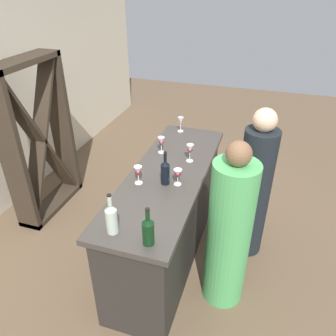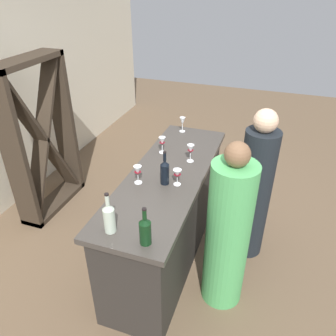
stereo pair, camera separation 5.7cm
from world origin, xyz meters
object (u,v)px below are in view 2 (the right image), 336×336
Objects in this scene: wine_rack at (42,139)px; wine_bottle_center_near_black at (165,172)px; wine_bottle_leftmost_dark_green at (145,230)px; wine_glass_near_left at (177,174)px; person_center_guest at (254,191)px; wine_bottle_second_left_clear_pale at (109,217)px; person_left_guest at (228,235)px; wine_glass_near_center at (191,150)px; wine_glass_near_right at (182,122)px; wine_glass_far_left at (162,142)px; wine_glass_far_center at (138,171)px.

wine_rack is 5.88× the size of wine_bottle_center_near_black.
wine_bottle_leftmost_dark_green is at bearing -124.38° from wine_rack.
wine_glass_near_left is 0.88m from person_center_guest.
wine_glass_near_left is at bearing -20.30° from wine_bottle_second_left_clear_pale.
wine_glass_near_center is at bearing -35.05° from person_left_guest.
person_left_guest is (-1.24, -0.78, -0.39)m from wine_glass_near_right.
person_left_guest is at bearing 65.67° from person_center_guest.
wine_bottle_center_near_black is at bearing -157.81° from wine_glass_far_left.
wine_bottle_leftmost_dark_green is 1.83m from wine_glass_near_right.
person_left_guest reaches higher than wine_bottle_leftmost_dark_green.
wine_glass_far_left is at bearing -89.16° from wine_rack.
wine_bottle_center_near_black is (0.73, 0.12, 0.01)m from wine_bottle_leftmost_dark_green.
person_left_guest is at bearing -130.13° from wine_glass_far_left.
wine_glass_far_left is 0.11× the size of person_left_guest.
wine_bottle_center_near_black reaches higher than wine_glass_near_left.
wine_bottle_leftmost_dark_green is 0.91× the size of wine_bottle_second_left_clear_pale.
wine_glass_near_right is at bearing 0.41° from wine_bottle_second_left_clear_pale.
wine_rack is 1.63m from wine_glass_near_right.
wine_glass_far_left is 1.02m from person_center_guest.
wine_rack is 1.48m from wine_glass_far_left.
wine_bottle_second_left_clear_pale is 1.55m from person_center_guest.
wine_bottle_center_near_black is 1.82× the size of wine_glass_near_right.
wine_rack reaches higher than person_left_guest.
wine_rack is 1.80m from wine_glass_near_center.
wine_glass_far_left is at bearing 75.82° from wine_glass_near_center.
wine_bottle_leftmost_dark_green is 1.97× the size of wine_glass_near_left.
wine_bottle_second_left_clear_pale is at bearing -128.35° from wine_rack.
wine_bottle_center_near_black is at bearing 21.63° from person_center_guest.
wine_bottle_leftmost_dark_green is 1.66× the size of wine_glass_near_center.
wine_glass_near_center is at bearing -7.24° from person_center_guest.
wine_glass_near_left is (0.02, -0.11, -0.01)m from wine_bottle_center_near_black.
wine_glass_near_left is 0.87× the size of wine_glass_far_left.
wine_bottle_leftmost_dark_green is at bearing -152.63° from wine_glass_far_center.
wine_glass_near_center reaches higher than wine_glass_far_left.
wine_glass_near_center is 0.11× the size of person_left_guest.
wine_glass_far_center is at bearing 18.04° from person_center_guest.
wine_bottle_leftmost_dark_green is at bearing -165.00° from wine_glass_far_left.
wine_bottle_leftmost_dark_green reaches higher than wine_glass_near_right.
wine_rack is 1.58m from wine_glass_far_center.
wine_glass_near_center is 0.61m from wine_glass_far_center.
person_center_guest is at bearing -59.10° from wine_glass_far_center.
person_left_guest is (-0.10, -0.82, -0.39)m from wine_glass_far_center.
wine_bottle_center_near_black is 0.57m from wine_glass_far_left.
person_center_guest is (-0.57, -0.91, -0.37)m from wine_glass_near_right.
wine_rack is at bearing 68.64° from wine_glass_far_center.
wine_glass_far_center is (-0.07, 0.22, -0.00)m from wine_bottle_center_near_black.
wine_glass_near_left is 0.84× the size of wine_glass_near_center.
person_center_guest is at bearing -26.53° from wine_bottle_leftmost_dark_green.
wine_rack reaches higher than wine_glass_near_left.
wine_glass_far_center is 1.18m from person_center_guest.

